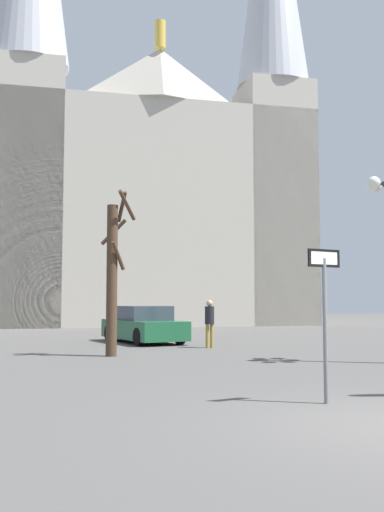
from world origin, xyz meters
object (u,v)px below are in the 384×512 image
(one_way_arrow_sign, at_px, (325,304))
(parked_car_near_green, at_px, (143,325))
(cathedral, at_px, (149,176))
(bare_tree, at_px, (113,274))
(pedestrian_walking, at_px, (210,319))

(one_way_arrow_sign, height_order, parked_car_near_green, one_way_arrow_sign)
(cathedral, distance_m, one_way_arrow_sign, 32.36)
(one_way_arrow_sign, relative_size, bare_tree, 0.50)
(parked_car_near_green, bearing_deg, bare_tree, -102.68)
(one_way_arrow_sign, relative_size, parked_car_near_green, 0.51)
(cathedral, distance_m, parked_car_near_green, 20.17)
(bare_tree, bearing_deg, parked_car_near_green, 77.32)
(one_way_arrow_sign, relative_size, pedestrian_walking, 1.49)
(parked_car_near_green, relative_size, pedestrian_walking, 2.92)
(bare_tree, bearing_deg, one_way_arrow_sign, -68.23)
(parked_car_near_green, xyz_separation_m, pedestrian_walking, (2.09, -2.88, 0.32))
(one_way_arrow_sign, height_order, bare_tree, bare_tree)
(parked_car_near_green, bearing_deg, one_way_arrow_sign, -81.37)
(cathedral, height_order, bare_tree, cathedral)
(cathedral, bearing_deg, bare_tree, -96.58)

